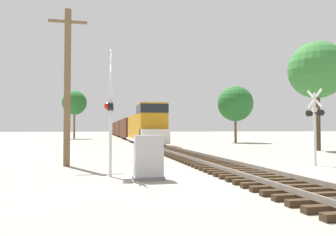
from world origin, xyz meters
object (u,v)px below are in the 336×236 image
Objects in this scene: tree_far_right at (317,70)px; tree_mid_background at (235,104)px; freight_train at (123,128)px; tree_deep_background at (74,103)px; crossing_signal_far at (315,118)px; relay_cabinet at (148,158)px; utility_pole at (67,85)px; crossing_signal_near at (110,108)px.

tree_far_right is 16.19m from tree_mid_background.
tree_far_right is at bearing -76.61° from freight_train.
tree_far_right is 1.02× the size of tree_deep_background.
tree_mid_background is (7.14, 25.64, 2.77)m from crossing_signal_far.
tree_far_right is at bearing -46.55° from crossing_signal_far.
relay_cabinet is (-3.76, -62.83, -1.11)m from freight_train.
tree_far_right is (15.81, 12.19, 5.81)m from relay_cabinet.
tree_mid_background reaches higher than crossing_signal_far.
utility_pole is at bearing -86.48° from tree_deep_background.
crossing_signal_far is 49.51m from tree_deep_background.
crossing_signal_near reaches higher than freight_train.
tree_deep_background is (-21.75, 37.64, -0.07)m from tree_far_right.
relay_cabinet is at bearing -119.02° from tree_mid_background.
utility_pole is 0.86× the size of tree_deep_background.
relay_cabinet is at bearing -93.42° from freight_train.
relay_cabinet is 20.79m from tree_far_right.
tree_far_right reaches higher than tree_mid_background.
crossing_signal_far is 0.41× the size of tree_far_right.
freight_train is 11.70× the size of utility_pole.
crossing_signal_near is at bearing 140.84° from relay_cabinet.
utility_pole is 45.04m from tree_deep_background.
utility_pole reaches higher than relay_cabinet.
crossing_signal_near is at bearing -94.68° from freight_train.
freight_train is 16.87m from tree_deep_background.
tree_deep_background is (-9.70, -13.00, 4.63)m from freight_train.
tree_far_right is (7.25, 9.52, 4.29)m from crossing_signal_far.
utility_pole is 1.02× the size of tree_mid_background.
tree_far_right is (17.11, 11.13, 4.02)m from crossing_signal_near.
tree_far_right is at bearing -89.62° from tree_mid_background.
relay_cabinet is 6.65m from utility_pole.
tree_far_right is at bearing -59.98° from tree_deep_background.
freight_train is 58.33m from utility_pole.
tree_far_right reaches higher than utility_pole.
tree_deep_background reaches higher than utility_pole.
tree_far_right is (18.99, 7.24, 2.70)m from utility_pole.
tree_deep_background is at bearing 7.84° from crossing_signal_far.
crossing_signal_near is at bearing -64.17° from utility_pole.
tree_deep_background is (-4.64, 48.77, 3.95)m from crossing_signal_near.
freight_train is 52.27m from tree_far_right.
crossing_signal_near is 32.22m from tree_mid_background.
crossing_signal_far is at bearing -72.90° from tree_deep_background.
tree_deep_background reaches higher than relay_cabinet.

